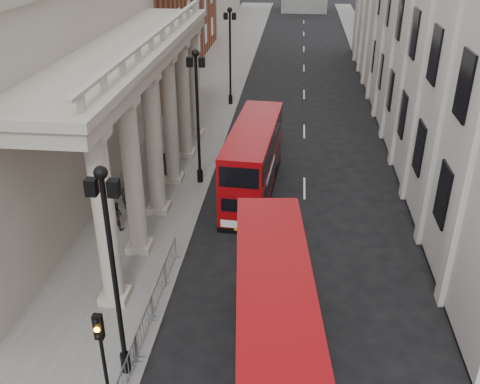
{
  "coord_description": "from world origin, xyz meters",
  "views": [
    {
      "loc": [
        5.12,
        -10.06,
        15.08
      ],
      "look_at": [
        2.71,
        12.76,
        3.25
      ],
      "focal_mm": 40.0,
      "sensor_mm": 36.0,
      "label": 1
    }
  ],
  "objects_px": {
    "lamp_post_north": "(230,50)",
    "bus_far": "(253,159)",
    "bus_near": "(273,322)",
    "lamp_post_south": "(113,263)",
    "lamp_post_mid": "(197,109)",
    "pedestrian_a": "(127,195)",
    "pedestrian_c": "(166,166)",
    "pedestrian_b": "(116,216)",
    "traffic_light": "(102,349)"
  },
  "relations": [
    {
      "from": "lamp_post_north",
      "to": "bus_far",
      "type": "xyz_separation_m",
      "value": [
        3.44,
        -16.98,
        -2.68
      ]
    },
    {
      "from": "bus_near",
      "to": "bus_far",
      "type": "bearing_deg",
      "value": 91.56
    },
    {
      "from": "lamp_post_south",
      "to": "lamp_post_mid",
      "type": "height_order",
      "value": "same"
    },
    {
      "from": "lamp_post_north",
      "to": "pedestrian_a",
      "type": "xyz_separation_m",
      "value": [
        -3.55,
        -19.85,
        -3.95
      ]
    },
    {
      "from": "lamp_post_mid",
      "to": "pedestrian_c",
      "type": "xyz_separation_m",
      "value": [
        -2.18,
        0.13,
        -3.89
      ]
    },
    {
      "from": "lamp_post_south",
      "to": "pedestrian_c",
      "type": "distance_m",
      "value": 16.73
    },
    {
      "from": "bus_near",
      "to": "pedestrian_a",
      "type": "xyz_separation_m",
      "value": [
        -8.89,
        11.56,
        -1.42
      ]
    },
    {
      "from": "lamp_post_north",
      "to": "bus_near",
      "type": "height_order",
      "value": "lamp_post_north"
    },
    {
      "from": "pedestrian_b",
      "to": "pedestrian_c",
      "type": "distance_m",
      "value": 6.44
    },
    {
      "from": "pedestrian_b",
      "to": "pedestrian_c",
      "type": "xyz_separation_m",
      "value": [
        1.27,
        6.32,
        0.09
      ]
    },
    {
      "from": "bus_far",
      "to": "pedestrian_b",
      "type": "xyz_separation_m",
      "value": [
        -6.89,
        -5.21,
        -1.3
      ]
    },
    {
      "from": "lamp_post_mid",
      "to": "pedestrian_c",
      "type": "bearing_deg",
      "value": 176.64
    },
    {
      "from": "bus_near",
      "to": "traffic_light",
      "type": "bearing_deg",
      "value": -159.44
    },
    {
      "from": "lamp_post_south",
      "to": "bus_near",
      "type": "relative_size",
      "value": 0.77
    },
    {
      "from": "pedestrian_a",
      "to": "bus_near",
      "type": "bearing_deg",
      "value": -79.09
    },
    {
      "from": "bus_far",
      "to": "traffic_light",
      "type": "bearing_deg",
      "value": -97.24
    },
    {
      "from": "lamp_post_south",
      "to": "pedestrian_b",
      "type": "distance_m",
      "value": 11.14
    },
    {
      "from": "pedestrian_c",
      "to": "lamp_post_south",
      "type": "bearing_deg",
      "value": -61.82
    },
    {
      "from": "lamp_post_south",
      "to": "bus_far",
      "type": "bearing_deg",
      "value": 77.11
    },
    {
      "from": "lamp_post_mid",
      "to": "pedestrian_b",
      "type": "relative_size",
      "value": 5.13
    },
    {
      "from": "bus_far",
      "to": "pedestrian_a",
      "type": "height_order",
      "value": "bus_far"
    },
    {
      "from": "lamp_post_south",
      "to": "traffic_light",
      "type": "xyz_separation_m",
      "value": [
        0.1,
        -2.02,
        -1.8
      ]
    },
    {
      "from": "pedestrian_b",
      "to": "traffic_light",
      "type": "bearing_deg",
      "value": 117.21
    },
    {
      "from": "lamp_post_south",
      "to": "lamp_post_mid",
      "type": "relative_size",
      "value": 1.0
    },
    {
      "from": "pedestrian_b",
      "to": "pedestrian_a",
      "type": "bearing_deg",
      "value": -76.98
    },
    {
      "from": "lamp_post_mid",
      "to": "bus_far",
      "type": "distance_m",
      "value": 4.46
    },
    {
      "from": "lamp_post_south",
      "to": "lamp_post_north",
      "type": "relative_size",
      "value": 1.0
    },
    {
      "from": "traffic_light",
      "to": "pedestrian_c",
      "type": "relative_size",
      "value": 2.38
    },
    {
      "from": "lamp_post_south",
      "to": "bus_near",
      "type": "xyz_separation_m",
      "value": [
        5.34,
        0.59,
        -2.53
      ]
    },
    {
      "from": "traffic_light",
      "to": "pedestrian_a",
      "type": "height_order",
      "value": "traffic_light"
    },
    {
      "from": "lamp_post_mid",
      "to": "traffic_light",
      "type": "xyz_separation_m",
      "value": [
        0.1,
        -18.02,
        -1.8
      ]
    },
    {
      "from": "lamp_post_mid",
      "to": "lamp_post_north",
      "type": "relative_size",
      "value": 1.0
    },
    {
      "from": "traffic_light",
      "to": "bus_near",
      "type": "distance_m",
      "value": 5.9
    },
    {
      "from": "lamp_post_mid",
      "to": "bus_far",
      "type": "xyz_separation_m",
      "value": [
        3.44,
        -0.98,
        -2.68
      ]
    },
    {
      "from": "traffic_light",
      "to": "pedestrian_a",
      "type": "relative_size",
      "value": 2.56
    },
    {
      "from": "traffic_light",
      "to": "pedestrian_c",
      "type": "xyz_separation_m",
      "value": [
        -2.28,
        18.15,
        -2.08
      ]
    },
    {
      "from": "bus_near",
      "to": "pedestrian_a",
      "type": "bearing_deg",
      "value": 121.62
    },
    {
      "from": "lamp_post_mid",
      "to": "lamp_post_north",
      "type": "distance_m",
      "value": 16.0
    },
    {
      "from": "pedestrian_a",
      "to": "pedestrian_b",
      "type": "height_order",
      "value": "pedestrian_a"
    },
    {
      "from": "lamp_post_mid",
      "to": "lamp_post_north",
      "type": "height_order",
      "value": "same"
    },
    {
      "from": "lamp_post_south",
      "to": "pedestrian_c",
      "type": "height_order",
      "value": "lamp_post_south"
    },
    {
      "from": "bus_far",
      "to": "pedestrian_c",
      "type": "height_order",
      "value": "bus_far"
    },
    {
      "from": "bus_near",
      "to": "pedestrian_a",
      "type": "height_order",
      "value": "bus_near"
    },
    {
      "from": "lamp_post_south",
      "to": "pedestrian_a",
      "type": "distance_m",
      "value": 13.26
    },
    {
      "from": "lamp_post_south",
      "to": "pedestrian_a",
      "type": "relative_size",
      "value": 4.95
    },
    {
      "from": "pedestrian_a",
      "to": "pedestrian_b",
      "type": "xyz_separation_m",
      "value": [
        0.1,
        -2.34,
        -0.03
      ]
    },
    {
      "from": "lamp_post_north",
      "to": "pedestrian_a",
      "type": "relative_size",
      "value": 4.95
    },
    {
      "from": "traffic_light",
      "to": "lamp_post_mid",
      "type": "bearing_deg",
      "value": 90.32
    },
    {
      "from": "lamp_post_north",
      "to": "pedestrian_a",
      "type": "distance_m",
      "value": 20.55
    },
    {
      "from": "bus_near",
      "to": "lamp_post_mid",
      "type": "bearing_deg",
      "value": 103.17
    }
  ]
}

